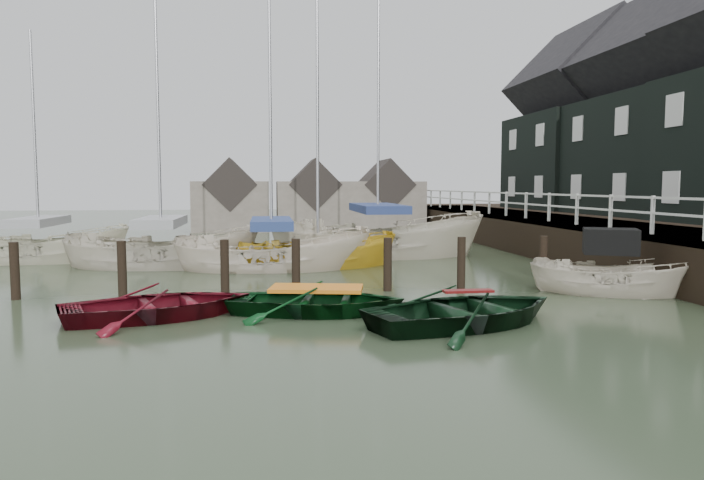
{
  "coord_description": "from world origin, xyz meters",
  "views": [
    {
      "loc": [
        -1.96,
        -13.03,
        2.77
      ],
      "look_at": [
        0.18,
        2.48,
        1.4
      ],
      "focal_mm": 32.0,
      "sensor_mm": 36.0,
      "label": 1
    }
  ],
  "objects": [
    {
      "name": "rowboat_red",
      "position": [
        -4.18,
        0.38,
        0.0
      ],
      "size": [
        4.67,
        3.98,
        0.82
      ],
      "primitive_type": "imported",
      "rotation": [
        0.0,
        0.0,
        1.91
      ],
      "color": "#550C16",
      "rests_on": "ground"
    },
    {
      "name": "far_sheds",
      "position": [
        0.83,
        26.0,
        1.86
      ],
      "size": [
        14.0,
        4.08,
        4.39
      ],
      "color": "#665B51",
      "rests_on": "ground"
    },
    {
      "name": "sailboat_a",
      "position": [
        -5.48,
        8.84,
        0.06
      ],
      "size": [
        6.92,
        3.31,
        10.62
      ],
      "rotation": [
        0.0,
        0.0,
        1.45
      ],
      "color": "beige",
      "rests_on": "ground"
    },
    {
      "name": "sailboat_c",
      "position": [
        -0.21,
        8.0,
        0.02
      ],
      "size": [
        5.74,
        2.78,
        11.12
      ],
      "rotation": [
        0.0,
        0.0,
        1.7
      ],
      "color": "gold",
      "rests_on": "ground"
    },
    {
      "name": "rowboat_dkgreen",
      "position": [
        2.0,
        -1.2,
        0.0
      ],
      "size": [
        5.01,
        4.25,
        0.88
      ],
      "primitive_type": "imported",
      "rotation": [
        0.0,
        0.0,
        1.9
      ],
      "color": "black",
      "rests_on": "ground"
    },
    {
      "name": "motorboat",
      "position": [
        6.8,
        1.72,
        0.1
      ],
      "size": [
        4.38,
        3.13,
        2.45
      ],
      "rotation": [
        0.0,
        0.0,
        1.14
      ],
      "color": "beige",
      "rests_on": "ground"
    },
    {
      "name": "sailboat_b",
      "position": [
        -1.77,
        7.75,
        0.07
      ],
      "size": [
        6.72,
        2.88,
        12.72
      ],
      "rotation": [
        0.0,
        0.0,
        1.51
      ],
      "color": "beige",
      "rests_on": "ground"
    },
    {
      "name": "pier",
      "position": [
        9.48,
        10.0,
        0.71
      ],
      "size": [
        3.04,
        32.0,
        2.7
      ],
      "color": "black",
      "rests_on": "ground"
    },
    {
      "name": "sailboat_e",
      "position": [
        -10.12,
        10.95,
        0.06
      ],
      "size": [
        6.36,
        2.43,
        9.46
      ],
      "rotation": [
        0.0,
        0.0,
        1.56
      ],
      "color": "beige",
      "rests_on": "ground"
    },
    {
      "name": "rowboat_green",
      "position": [
        -0.88,
        0.38,
        0.0
      ],
      "size": [
        4.29,
        3.44,
        0.79
      ],
      "primitive_type": "imported",
      "rotation": [
        0.0,
        0.0,
        1.37
      ],
      "color": "black",
      "rests_on": "ground"
    },
    {
      "name": "ground",
      "position": [
        0.0,
        0.0,
        0.0
      ],
      "size": [
        120.0,
        120.0,
        0.0
      ],
      "primitive_type": "plane",
      "color": "#2F3C26",
      "rests_on": "ground"
    },
    {
      "name": "land_strip",
      "position": [
        15.0,
        10.0,
        0.0
      ],
      "size": [
        14.0,
        38.0,
        1.5
      ],
      "primitive_type": "cube",
      "color": "black",
      "rests_on": "ground"
    },
    {
      "name": "mooring_pilings",
      "position": [
        -1.11,
        3.0,
        0.5
      ],
      "size": [
        13.72,
        0.22,
        1.8
      ],
      "color": "black",
      "rests_on": "ground"
    },
    {
      "name": "sailboat_d",
      "position": [
        2.37,
        10.94,
        0.06
      ],
      "size": [
        8.51,
        3.78,
        13.81
      ],
      "rotation": [
        0.0,
        0.0,
        1.49
      ],
      "color": "beige",
      "rests_on": "ground"
    }
  ]
}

